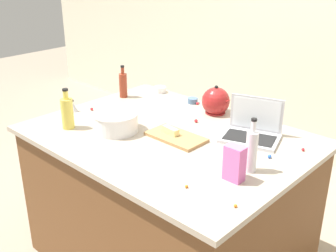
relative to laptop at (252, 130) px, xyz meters
name	(u,v)px	position (x,y,z in m)	size (l,w,h in m)	color
wall_back	(328,22)	(-0.38, 1.73, 0.35)	(8.00, 0.10, 2.60)	beige
island_counter	(168,200)	(-0.38, -0.29, -0.50)	(1.57, 1.16, 0.90)	brown
laptop	(252,130)	(0.00, 0.00, 0.00)	(0.36, 0.32, 0.22)	#B7B7BC
mixing_bowl_large	(116,121)	(-0.63, -0.46, 0.01)	(0.26, 0.26, 0.12)	white
bottle_vinegar	(251,150)	(0.20, -0.33, 0.06)	(0.06, 0.06, 0.27)	white
bottle_oil	(67,112)	(-0.87, -0.62, 0.05)	(0.07, 0.07, 0.24)	#DBC64C
bottle_soy	(123,85)	(-1.05, -0.03, 0.05)	(0.06, 0.06, 0.23)	maroon
kettle	(216,102)	(-0.38, 0.17, 0.03)	(0.21, 0.18, 0.20)	maroon
cutting_board	(176,137)	(-0.30, -0.30, -0.04)	(0.33, 0.18, 0.02)	#AD7F4C
butter_stick_left	(171,130)	(-0.34, -0.30, -0.01)	(0.11, 0.04, 0.04)	#F4E58C
ramekin_small	(193,101)	(-0.61, 0.21, -0.03)	(0.07, 0.07, 0.04)	slate
ramekin_medium	(160,90)	(-0.93, 0.22, -0.03)	(0.09, 0.09, 0.04)	white
kitchen_timer	(72,106)	(-1.08, -0.45, -0.01)	(0.07, 0.07, 0.08)	#B2B2B7
candy_bag	(234,163)	(0.19, -0.45, 0.04)	(0.09, 0.06, 0.17)	pink
candy_0	(70,113)	(-1.05, -0.49, -0.04)	(0.02, 0.02, 0.02)	green
candy_1	(196,121)	(-0.37, -0.04, -0.04)	(0.02, 0.02, 0.02)	red
candy_2	(231,174)	(0.17, -0.43, -0.04)	(0.02, 0.02, 0.02)	yellow
candy_3	(303,149)	(0.29, 0.04, -0.04)	(0.02, 0.02, 0.02)	red
candy_4	(235,206)	(0.33, -0.63, -0.04)	(0.01, 0.01, 0.01)	orange
candy_5	(187,186)	(0.08, -0.66, -0.04)	(0.01, 0.01, 0.01)	orange
candy_6	(197,103)	(-0.56, 0.21, -0.04)	(0.02, 0.02, 0.02)	red
candy_7	(92,109)	(-1.00, -0.35, -0.04)	(0.02, 0.02, 0.02)	red
candy_8	(270,156)	(0.20, -0.15, -0.04)	(0.02, 0.02, 0.02)	blue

